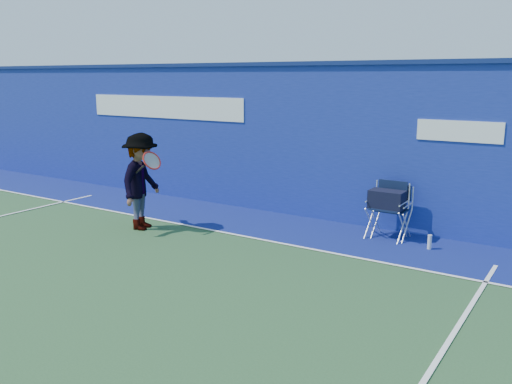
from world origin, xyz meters
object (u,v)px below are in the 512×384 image
Objects in this scene: directors_chair_right at (392,222)px; tennis_player at (141,181)px; directors_chair_left at (387,215)px; water_bottle at (430,242)px.

tennis_player reaches higher than directors_chair_right.
directors_chair_right is at bearing 47.98° from directors_chair_left.
tennis_player is (-4.11, -1.95, 0.61)m from directors_chair_right.
directors_chair_left reaches higher than water_bottle.
water_bottle is at bearing -15.87° from directors_chair_left.
directors_chair_left is 3.99× the size of water_bottle.
water_bottle is 5.20m from tennis_player.
tennis_player is (-4.87, -1.64, 0.77)m from water_bottle.
directors_chair_right is 0.84m from water_bottle.
directors_chair_left is at bearing -132.02° from directors_chair_right.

